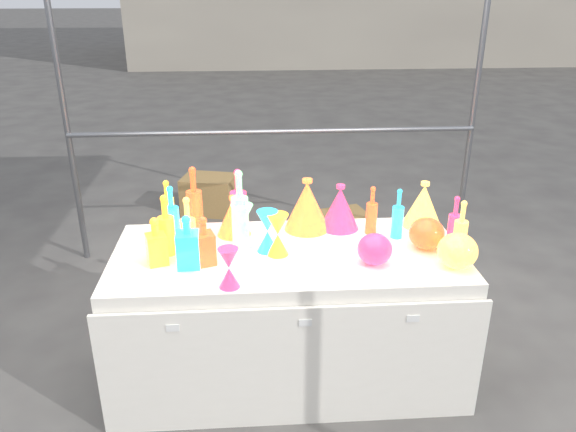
{
  "coord_description": "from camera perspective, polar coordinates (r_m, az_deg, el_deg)",
  "views": [
    {
      "loc": [
        -0.18,
        -2.58,
        2.06
      ],
      "look_at": [
        0.0,
        0.0,
        0.95
      ],
      "focal_mm": 35.0,
      "sensor_mm": 36.0,
      "label": 1
    }
  ],
  "objects": [
    {
      "name": "ground",
      "position": [
        3.3,
        0.0,
        -15.34
      ],
      "size": [
        80.0,
        80.0,
        0.0
      ],
      "primitive_type": "plane",
      "color": "slate",
      "rests_on": "ground"
    },
    {
      "name": "display_table",
      "position": [
        3.07,
        0.01,
        -9.98
      ],
      "size": [
        1.84,
        0.83,
        0.75
      ],
      "color": "white",
      "rests_on": "ground"
    },
    {
      "name": "cardboard_box_closed",
      "position": [
        5.32,
        -8.0,
        2.19
      ],
      "size": [
        0.54,
        0.45,
        0.34
      ],
      "primitive_type": "cube",
      "rotation": [
        0.0,
        0.0,
        -0.24
      ],
      "color": "#A9834C",
      "rests_on": "ground"
    },
    {
      "name": "cardboard_box_flat",
      "position": [
        5.1,
        4.92,
        -0.35
      ],
      "size": [
        0.73,
        0.6,
        0.05
      ],
      "primitive_type": "cube",
      "rotation": [
        0.0,
        0.0,
        0.28
      ],
      "color": "#A9834C",
      "rests_on": "ground"
    },
    {
      "name": "bottle_0",
      "position": [
        3.19,
        -12.12,
        1.17
      ],
      "size": [
        0.08,
        0.08,
        0.28
      ],
      "primitive_type": null,
      "rotation": [
        0.0,
        0.0,
        0.16
      ],
      "color": "red",
      "rests_on": "display_table"
    },
    {
      "name": "bottle_1",
      "position": [
        2.98,
        -11.71,
        0.09
      ],
      "size": [
        0.1,
        0.1,
        0.32
      ],
      "primitive_type": null,
      "rotation": [
        0.0,
        0.0,
        0.39
      ],
      "color": "#177F17",
      "rests_on": "display_table"
    },
    {
      "name": "bottle_2",
      "position": [
        3.07,
        -9.5,
        1.55
      ],
      "size": [
        0.09,
        0.09,
        0.38
      ],
      "primitive_type": null,
      "rotation": [
        0.0,
        0.0,
        -0.1
      ],
      "color": "orange",
      "rests_on": "display_table"
    },
    {
      "name": "bottle_3",
      "position": [
        3.09,
        -5.06,
        1.65
      ],
      "size": [
        0.09,
        0.09,
        0.35
      ],
      "primitive_type": null,
      "rotation": [
        0.0,
        0.0,
        0.03
      ],
      "color": "#1E3DB0",
      "rests_on": "display_table"
    },
    {
      "name": "bottle_4",
      "position": [
        2.82,
        -10.11,
        -1.13
      ],
      "size": [
        0.1,
        0.1,
        0.32
      ],
      "primitive_type": null,
      "rotation": [
        0.0,
        0.0,
        -0.33
      ],
      "color": "#13796C",
      "rests_on": "display_table"
    },
    {
      "name": "bottle_5",
      "position": [
        2.91,
        -4.92,
        0.84
      ],
      "size": [
        0.11,
        0.11,
        0.41
      ],
      "primitive_type": null,
      "rotation": [
        0.0,
        0.0,
        0.22
      ],
      "color": "#C5279F",
      "rests_on": "display_table"
    },
    {
      "name": "bottle_6",
      "position": [
        2.87,
        -12.28,
        -0.88
      ],
      "size": [
        0.1,
        0.1,
        0.32
      ],
      "primitive_type": null,
      "rotation": [
        0.0,
        0.0,
        -0.33
      ],
      "color": "red",
      "rests_on": "display_table"
    },
    {
      "name": "decanter_0",
      "position": [
        2.8,
        -13.25,
        -2.47
      ],
      "size": [
        0.12,
        0.12,
        0.24
      ],
      "primitive_type": null,
      "rotation": [
        0.0,
        0.0,
        0.32
      ],
      "color": "red",
      "rests_on": "display_table"
    },
    {
      "name": "decanter_1",
      "position": [
        2.76,
        -8.57,
        -2.47
      ],
      "size": [
        0.12,
        0.12,
        0.25
      ],
      "primitive_type": null,
      "rotation": [
        0.0,
        0.0,
        0.32
      ],
      "color": "orange",
      "rests_on": "display_table"
    },
    {
      "name": "decanter_2",
      "position": [
        2.74,
        -10.17,
        -2.57
      ],
      "size": [
        0.11,
        0.11,
        0.27
      ],
      "primitive_type": null,
      "rotation": [
        0.0,
        0.0,
        0.05
      ],
      "color": "#177F17",
      "rests_on": "display_table"
    },
    {
      "name": "hourglass_1",
      "position": [
        2.55,
        -6.02,
        -5.27
      ],
      "size": [
        0.1,
        0.1,
        0.19
      ],
      "primitive_type": null,
      "rotation": [
        0.0,
        0.0,
        0.06
      ],
      "color": "#1E3DB0",
      "rests_on": "display_table"
    },
    {
      "name": "hourglass_3",
      "position": [
        2.92,
        -4.65,
        -0.99
      ],
      "size": [
        0.14,
        0.14,
        0.23
      ],
      "primitive_type": null,
      "rotation": [
        0.0,
        0.0,
        0.25
      ],
      "color": "#C5279F",
      "rests_on": "display_table"
    },
    {
      "name": "hourglass_4",
      "position": [
        2.82,
        -1.05,
        -1.9
      ],
      "size": [
        0.11,
        0.11,
        0.22
      ],
      "primitive_type": null,
      "rotation": [
        0.0,
        0.0,
        -0.04
      ],
      "color": "red",
      "rests_on": "display_table"
    },
    {
      "name": "hourglass_5",
      "position": [
        2.86,
        -2.09,
        -1.56
      ],
      "size": [
        0.14,
        0.14,
        0.22
      ],
      "primitive_type": null,
      "rotation": [
        0.0,
        0.0,
        -0.3
      ],
      "color": "#177F17",
      "rests_on": "display_table"
    },
    {
      "name": "globe_1",
      "position": [
        2.83,
        16.82,
        -3.59
      ],
      "size": [
        0.23,
        0.23,
        0.15
      ],
      "primitive_type": null,
      "rotation": [
        0.0,
        0.0,
        -0.21
      ],
      "color": "#13796C",
      "rests_on": "display_table"
    },
    {
      "name": "globe_2",
      "position": [
        2.99,
        13.88,
        -1.89
      ],
      "size": [
        0.2,
        0.2,
        0.15
      ],
      "primitive_type": null,
      "rotation": [
        0.0,
        0.0,
        0.12
      ],
      "color": "orange",
      "rests_on": "display_table"
    },
    {
      "name": "globe_3",
      "position": [
        2.78,
        8.8,
        -3.51
      ],
      "size": [
        0.22,
        0.22,
        0.14
      ],
      "primitive_type": null,
      "rotation": [
        0.0,
        0.0,
        0.34
      ],
      "color": "#1E3DB0",
      "rests_on": "display_table"
    },
    {
      "name": "lampshade_0",
      "position": [
        3.06,
        -5.56,
        0.08
      ],
      "size": [
        0.25,
        0.25,
        0.22
      ],
      "primitive_type": null,
      "rotation": [
        0.0,
        0.0,
        0.44
      ],
      "color": "yellow",
      "rests_on": "display_table"
    },
    {
      "name": "lampshade_1",
      "position": [
        3.1,
        1.94,
        1.2
      ],
      "size": [
        0.26,
        0.26,
        0.3
      ],
      "primitive_type": null,
      "rotation": [
        0.0,
        0.0,
        0.04
      ],
      "color": "yellow",
      "rests_on": "display_table"
    },
    {
      "name": "lampshade_2",
      "position": [
        3.13,
        5.3,
        0.96
      ],
      "size": [
        0.24,
        0.24,
        0.26
      ],
      "primitive_type": null,
      "rotation": [
        0.0,
        0.0,
        0.13
      ],
      "color": "#1E3DB0",
      "rests_on": "display_table"
    },
    {
      "name": "lampshade_3",
      "position": [
        3.23,
        13.58,
        1.2
      ],
      "size": [
        0.28,
        0.28,
        0.26
      ],
      "primitive_type": null,
      "rotation": [
        0.0,
        0.0,
        0.31
      ],
      "color": "#13796C",
      "rests_on": "display_table"
    },
    {
      "name": "bottle_8",
      "position": [
        3.05,
        11.11,
        0.25
      ],
      "size": [
        0.08,
        0.08,
        0.28
      ],
      "primitive_type": null,
      "rotation": [
        0.0,
        0.0,
        0.3
      ],
      "color": "#177F17",
      "rests_on": "display_table"
    },
    {
      "name": "bottle_9",
      "position": [
        3.08,
        8.52,
        0.6
      ],
      "size": [
        0.07,
        0.07,
        0.27
      ],
      "primitive_type": null,
      "rotation": [
        0.0,
        0.0,
        -0.19
      ],
      "color": "orange",
      "rests_on": "display_table"
    },
    {
      "name": "bottle_10",
      "position": [
        3.01,
        16.55,
        -0.59
      ],
      "size": [
        0.08,
        0.08,
        0.29
      ],
      "primitive_type": null,
      "rotation": [
        0.0,
        0.0,
        -0.23
      ],
      "color": "#1E3DB0",
      "rests_on": "display_table"
    },
    {
      "name": "bottle_11",
      "position": [
        2.91,
        17.15,
        -1.27
      ],
      "size": [
        0.07,
        0.07,
        0.3
      ],
      "primitive_type": null,
      "rotation": [
        0.0,
        0.0,
        0.07
      ],
      "color": "#13796C",
      "rests_on": "display_table"
    }
  ]
}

